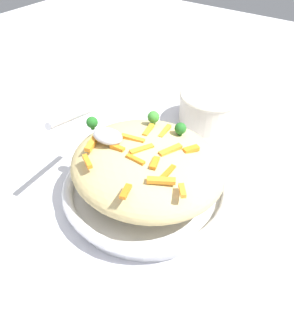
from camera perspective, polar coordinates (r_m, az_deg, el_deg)
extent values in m
plane|color=silver|center=(0.65, 0.00, -5.08)|extent=(2.40, 2.40, 0.00)
cylinder|color=silver|center=(0.64, 0.00, -4.35)|extent=(0.28, 0.28, 0.02)
torus|color=silver|center=(0.63, 0.00, -2.97)|extent=(0.31, 0.31, 0.02)
torus|color=black|center=(0.62, 0.00, -2.71)|extent=(0.30, 0.30, 0.00)
ellipsoid|color=#D1BA7A|center=(0.59, 0.00, 0.44)|extent=(0.28, 0.25, 0.09)
cube|color=orange|center=(0.58, -2.66, 4.71)|extent=(0.04, 0.02, 0.01)
cube|color=orange|center=(0.54, -1.95, 1.41)|extent=(0.03, 0.01, 0.01)
cube|color=orange|center=(0.52, 3.44, -0.83)|extent=(0.01, 0.04, 0.01)
cube|color=orange|center=(0.56, -0.70, 3.08)|extent=(0.03, 0.04, 0.01)
cube|color=orange|center=(0.59, -5.20, 4.78)|extent=(0.01, 0.03, 0.01)
cube|color=orange|center=(0.56, -4.99, 3.38)|extent=(0.03, 0.01, 0.01)
cube|color=orange|center=(0.60, 0.24, 6.35)|extent=(0.02, 0.04, 0.01)
cube|color=orange|center=(0.56, 3.95, 3.04)|extent=(0.02, 0.04, 0.01)
cube|color=orange|center=(0.53, 1.30, 0.87)|extent=(0.02, 0.03, 0.01)
cube|color=orange|center=(0.61, 2.71, 6.24)|extent=(0.02, 0.04, 0.01)
cube|color=orange|center=(0.49, -3.58, -3.95)|extent=(0.02, 0.03, 0.01)
cube|color=orange|center=(0.49, 5.94, -3.79)|extent=(0.02, 0.02, 0.01)
cube|color=orange|center=(0.55, -9.98, 1.10)|extent=(0.03, 0.02, 0.01)
cube|color=orange|center=(0.51, 2.39, -2.10)|extent=(0.04, 0.03, 0.01)
cube|color=orange|center=(0.57, 7.41, 3.12)|extent=(0.02, 0.03, 0.01)
cube|color=orange|center=(0.59, -9.15, 4.21)|extent=(0.02, 0.04, 0.01)
cylinder|color=#205B1C|center=(0.60, 5.56, 5.79)|extent=(0.01, 0.01, 0.01)
sphere|color=#236B23|center=(0.60, 5.62, 6.61)|extent=(0.02, 0.02, 0.02)
cylinder|color=#377928|center=(0.63, 1.07, 7.62)|extent=(0.01, 0.01, 0.01)
sphere|color=#3D8E33|center=(0.62, 1.08, 8.55)|extent=(0.02, 0.02, 0.02)
cylinder|color=#205B1C|center=(0.63, -9.09, 6.74)|extent=(0.01, 0.01, 0.01)
sphere|color=#236B23|center=(0.62, -9.20, 7.56)|extent=(0.02, 0.02, 0.02)
ellipsoid|color=#B7B7BC|center=(0.58, -6.59, 5.35)|extent=(0.06, 0.04, 0.02)
cylinder|color=#B7B7BC|center=(0.59, -12.78, 8.23)|extent=(0.06, 0.13, 0.06)
cylinder|color=beige|center=(0.85, 10.24, 9.75)|extent=(0.14, 0.14, 0.08)
torus|color=beige|center=(0.83, 10.52, 11.77)|extent=(0.14, 0.14, 0.01)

